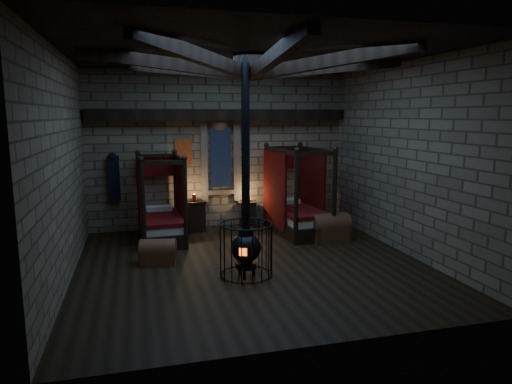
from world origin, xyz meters
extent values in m
cube|color=black|center=(0.00, 0.00, 0.00)|extent=(7.00, 7.00, 0.01)
cube|color=#847054|center=(0.00, 3.50, 2.10)|extent=(7.00, 0.02, 4.20)
cube|color=#847054|center=(0.00, -3.50, 2.10)|extent=(7.00, 0.02, 4.20)
cube|color=#847054|center=(-3.50, 0.00, 2.10)|extent=(0.02, 7.00, 4.20)
cube|color=#847054|center=(3.50, 0.00, 2.10)|extent=(0.02, 7.00, 4.20)
cube|color=black|center=(0.00, 0.00, 4.20)|extent=(7.00, 7.00, 0.01)
cube|color=black|center=(0.00, 3.32, 3.05)|extent=(6.86, 0.35, 0.30)
cylinder|color=black|center=(0.00, 0.00, 4.05)|extent=(0.70, 0.70, 0.25)
cube|color=black|center=(0.00, 3.45, 1.90)|extent=(0.55, 0.04, 1.60)
cube|color=maroon|center=(-1.00, 3.46, 2.10)|extent=(0.45, 0.03, 0.65)
cube|color=black|center=(-2.80, 3.34, 1.45)|extent=(0.30, 0.10, 1.15)
cube|color=black|center=(2.80, 3.34, 1.45)|extent=(0.30, 0.10, 1.15)
cube|color=black|center=(-1.68, 2.34, 0.17)|extent=(1.07, 1.97, 0.34)
cube|color=beige|center=(-1.68, 2.34, 0.43)|extent=(0.95, 1.82, 0.21)
cube|color=#660E0D|center=(-1.68, 2.34, 0.56)|extent=(1.01, 1.86, 0.09)
cube|color=beige|center=(-1.71, 3.05, 0.65)|extent=(0.66, 0.35, 0.13)
cube|color=#590A07|center=(-1.72, 3.30, 1.73)|extent=(1.03, 0.08, 0.51)
cylinder|color=black|center=(-2.12, 1.39, 1.03)|extent=(0.10, 0.10, 2.06)
cylinder|color=black|center=(-2.18, 3.26, 1.03)|extent=(0.10, 0.10, 2.06)
cylinder|color=black|center=(-1.19, 1.42, 1.03)|extent=(0.10, 0.10, 2.06)
cylinder|color=black|center=(-1.25, 3.29, 1.03)|extent=(0.10, 0.10, 2.06)
cube|color=#590A07|center=(-2.19, 2.60, 1.07)|extent=(0.10, 1.40, 1.82)
cube|color=#590A07|center=(-1.20, 2.64, 1.07)|extent=(0.10, 1.40, 1.82)
cube|color=black|center=(1.77, 2.14, 0.18)|extent=(1.24, 2.16, 0.36)
cube|color=beige|center=(1.77, 2.14, 0.46)|extent=(1.11, 1.99, 0.22)
cube|color=#660E0D|center=(1.77, 2.14, 0.60)|extent=(1.17, 2.04, 0.10)
cube|color=beige|center=(1.72, 2.90, 0.70)|extent=(0.73, 0.40, 0.14)
cube|color=#590A07|center=(1.70, 3.17, 1.86)|extent=(1.10, 0.13, 0.55)
cylinder|color=black|center=(1.35, 1.10, 1.10)|extent=(0.11, 0.11, 2.21)
cylinder|color=black|center=(1.20, 3.10, 1.10)|extent=(0.11, 0.11, 2.21)
cylinder|color=black|center=(2.35, 1.18, 1.10)|extent=(0.11, 0.11, 2.21)
cylinder|color=black|center=(2.20, 3.18, 1.10)|extent=(0.11, 0.11, 2.21)
cube|color=#590A07|center=(1.22, 2.40, 1.15)|extent=(0.17, 1.51, 1.96)
cube|color=#590A07|center=(2.28, 2.48, 1.15)|extent=(0.17, 1.51, 1.96)
cube|color=brown|center=(-1.86, 0.53, 0.15)|extent=(0.80, 0.57, 0.30)
cylinder|color=brown|center=(-1.86, 0.53, 0.30)|extent=(0.80, 0.57, 0.44)
cube|color=olive|center=(-2.19, 0.60, 0.15)|extent=(0.13, 0.46, 0.32)
cube|color=olive|center=(-1.53, 0.47, 0.15)|extent=(0.13, 0.46, 0.32)
cube|color=brown|center=(2.29, 1.27, 0.20)|extent=(0.99, 0.65, 0.39)
cylinder|color=brown|center=(2.29, 1.27, 0.39)|extent=(0.99, 0.65, 0.57)
cube|color=olive|center=(1.86, 1.24, 0.20)|extent=(0.11, 0.60, 0.41)
cube|color=olive|center=(2.73, 1.31, 0.20)|extent=(0.11, 0.60, 0.41)
cube|color=black|center=(-0.79, 3.03, 0.39)|extent=(0.54, 0.52, 0.78)
cube|color=black|center=(-0.79, 3.03, 0.80)|extent=(0.59, 0.57, 0.04)
cylinder|color=olive|center=(-0.79, 3.03, 0.91)|extent=(0.11, 0.11, 0.18)
cube|color=black|center=(0.70, 3.15, 0.34)|extent=(0.47, 0.45, 0.67)
cube|color=black|center=(0.70, 3.15, 0.69)|extent=(0.51, 0.50, 0.04)
cube|color=brown|center=(0.70, 3.15, 0.75)|extent=(0.19, 0.15, 0.05)
cylinder|color=black|center=(-0.28, -0.66, 0.23)|extent=(0.41, 0.41, 0.10)
sphere|color=black|center=(-0.28, -0.66, 0.56)|extent=(0.57, 0.57, 0.57)
cylinder|color=black|center=(-0.28, -0.66, 0.87)|extent=(0.29, 0.29, 0.14)
cube|color=#FF5914|center=(-0.40, -0.92, 0.56)|extent=(0.14, 0.08, 0.14)
cylinder|color=black|center=(-0.28, -0.66, 2.49)|extent=(0.15, 0.15, 3.13)
torus|color=black|center=(-0.28, -0.66, 0.04)|extent=(1.01, 1.01, 0.03)
torus|color=black|center=(-0.28, -0.66, 1.02)|extent=(1.01, 1.01, 0.03)
camera|label=1|loc=(-2.22, -8.77, 3.04)|focal=32.00mm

